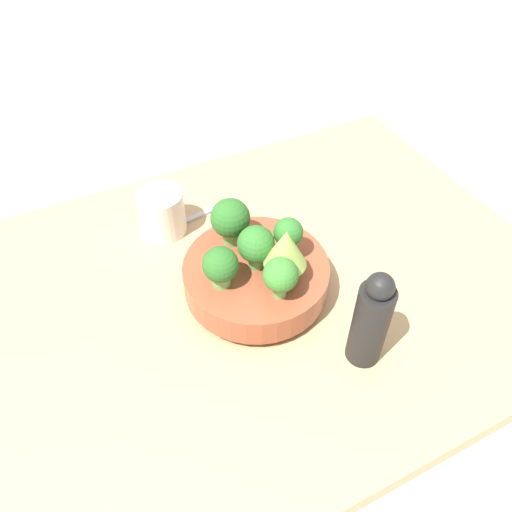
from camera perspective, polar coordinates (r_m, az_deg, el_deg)
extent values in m
plane|color=silver|center=(0.84, 1.11, -4.59)|extent=(6.00, 6.00, 0.00)
cube|color=tan|center=(0.83, 1.13, -3.71)|extent=(0.92, 0.70, 0.04)
cylinder|color=brown|center=(0.79, 0.00, -3.72)|extent=(0.10, 0.10, 0.01)
cylinder|color=brown|center=(0.77, 0.00, -2.25)|extent=(0.22, 0.22, 0.05)
cylinder|color=#609347|center=(0.78, -2.86, 2.45)|extent=(0.03, 0.03, 0.03)
sphere|color=#286023|center=(0.76, -2.95, 4.35)|extent=(0.06, 0.06, 0.06)
cylinder|color=#609347|center=(0.75, 3.59, 0.91)|extent=(0.03, 0.03, 0.03)
sphere|color=#2D6B28|center=(0.73, 3.71, 2.72)|extent=(0.04, 0.04, 0.04)
cylinder|color=#6BA34C|center=(0.72, -3.98, -2.55)|extent=(0.03, 0.03, 0.02)
sphere|color=#286023|center=(0.70, -4.10, -0.98)|extent=(0.05, 0.05, 0.05)
cylinder|color=#6BA34C|center=(0.70, 2.74, -3.79)|extent=(0.02, 0.02, 0.03)
sphere|color=#387A2D|center=(0.68, 2.83, -2.14)|extent=(0.05, 0.05, 0.05)
cylinder|color=#609347|center=(0.72, 3.56, -1.62)|extent=(0.03, 0.03, 0.03)
cone|color=#93B751|center=(0.69, 3.73, 1.03)|extent=(0.06, 0.06, 0.06)
cylinder|color=#609347|center=(0.74, 0.00, -0.40)|extent=(0.02, 0.02, 0.03)
sphere|color=#2D6B28|center=(0.72, 0.00, 1.37)|extent=(0.06, 0.06, 0.06)
cylinder|color=silver|center=(0.88, -10.70, 4.91)|extent=(0.08, 0.08, 0.08)
cylinder|color=black|center=(0.69, 12.86, -7.73)|extent=(0.05, 0.05, 0.14)
sphere|color=black|center=(0.63, 14.02, -3.40)|extent=(0.04, 0.04, 0.04)
cube|color=#B2B2B7|center=(0.92, -6.65, 4.57)|extent=(0.16, 0.03, 0.01)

